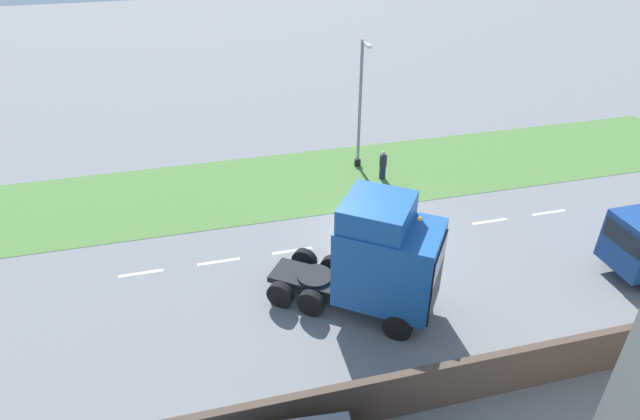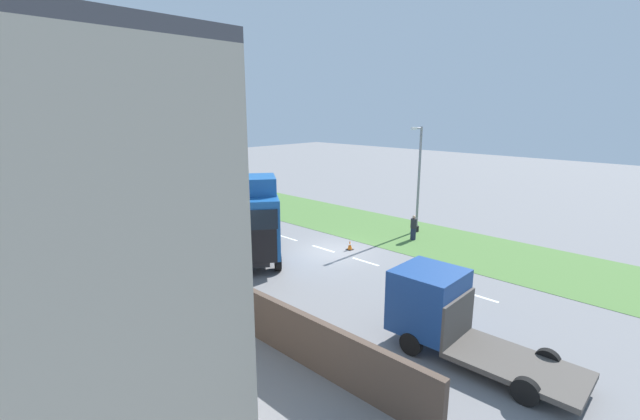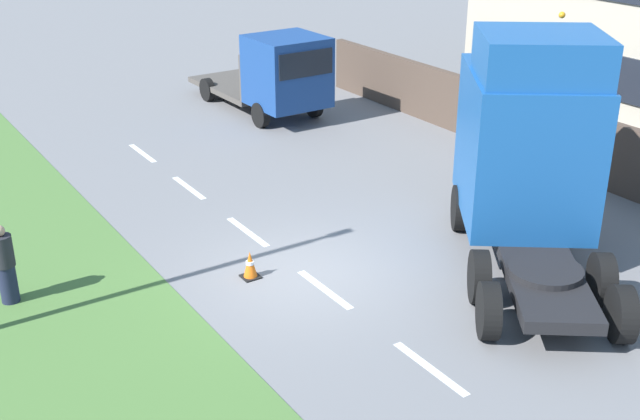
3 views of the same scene
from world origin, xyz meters
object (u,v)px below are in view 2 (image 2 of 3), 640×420
object	(u,v)px
lorry_cab	(254,222)
flatbed_truck	(441,310)
pedestrian	(413,228)
traffic_cone_lead	(350,245)
lamp_post	(418,185)
parked_car	(102,256)

from	to	relation	value
lorry_cab	flatbed_truck	bearing A→B (deg)	122.80
pedestrian	traffic_cone_lead	xyz separation A→B (m)	(4.32, -1.64, -0.50)
lamp_post	pedestrian	xyz separation A→B (m)	(1.69, 0.85, -2.44)
parked_car	traffic_cone_lead	world-z (taller)	parked_car
pedestrian	flatbed_truck	bearing A→B (deg)	35.88
lorry_cab	parked_car	size ratio (longest dim) A/B	1.32
flatbed_truck	lamp_post	bearing A→B (deg)	33.72
lorry_cab	traffic_cone_lead	distance (m)	6.20
parked_car	pedestrian	bearing A→B (deg)	158.90
lorry_cab	pedestrian	size ratio (longest dim) A/B	3.96
parked_car	lamp_post	world-z (taller)	lamp_post
flatbed_truck	pedestrian	distance (m)	12.85
lorry_cab	flatbed_truck	distance (m)	11.27
parked_car	traffic_cone_lead	size ratio (longest dim) A/B	8.31
flatbed_truck	lamp_post	xyz separation A→B (m)	(-12.09, -8.37, 1.76)
parked_car	pedestrian	xyz separation A→B (m)	(-16.03, 7.87, -0.25)
lamp_post	pedestrian	distance (m)	3.08
parked_car	traffic_cone_lead	bearing A→B (deg)	157.02
pedestrian	traffic_cone_lead	world-z (taller)	pedestrian
lamp_post	parked_car	bearing A→B (deg)	-21.63
flatbed_truck	lamp_post	distance (m)	14.81
lorry_cab	pedestrian	xyz separation A→B (m)	(-9.78, 3.70, -1.59)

